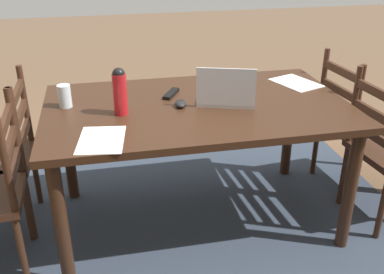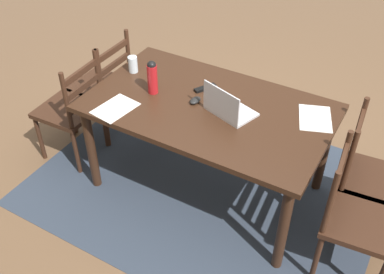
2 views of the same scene
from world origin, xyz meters
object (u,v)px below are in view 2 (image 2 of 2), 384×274
at_px(water_bottle, 152,77).
at_px(computer_mouse, 195,100).
at_px(dining_table, 208,116).
at_px(chair_left_far, 355,218).
at_px(chair_left_near, 370,178).
at_px(chair_right_far, 72,110).
at_px(drinking_glass, 133,64).
at_px(laptop, 227,107).
at_px(chair_right_near, 103,86).
at_px(tv_remote, 205,88).

relative_size(water_bottle, computer_mouse, 2.54).
bearing_deg(water_bottle, dining_table, -172.99).
xyz_separation_m(chair_left_far, chair_left_near, (-0.00, -0.40, 0.00)).
bearing_deg(chair_left_near, dining_table, 9.84).
xyz_separation_m(chair_right_far, water_bottle, (-0.71, -0.15, 0.45)).
xyz_separation_m(chair_left_near, computer_mouse, (1.24, 0.21, 0.33)).
relative_size(dining_table, chair_right_far, 1.79).
relative_size(drinking_glass, computer_mouse, 1.26).
distance_m(laptop, drinking_glass, 0.89).
bearing_deg(dining_table, laptop, 168.62).
bearing_deg(laptop, chair_right_near, -10.20).
height_order(chair_right_near, laptop, laptop).
height_order(water_bottle, tv_remote, water_bottle).
distance_m(chair_right_near, water_bottle, 0.88).
bearing_deg(dining_table, chair_left_near, -170.16).
bearing_deg(computer_mouse, laptop, -178.34).
relative_size(dining_table, tv_remote, 9.98).
distance_m(dining_table, computer_mouse, 0.14).
distance_m(computer_mouse, tv_remote, 0.19).
relative_size(dining_table, chair_right_near, 1.79).
distance_m(dining_table, laptop, 0.22).
relative_size(dining_table, laptop, 4.55).
bearing_deg(dining_table, chair_left_far, 169.79).
bearing_deg(chair_right_near, chair_right_far, 90.00).
distance_m(water_bottle, tv_remote, 0.40).
bearing_deg(laptop, chair_right_far, 7.40).
xyz_separation_m(chair_right_far, tv_remote, (-1.02, -0.37, 0.33)).
bearing_deg(tv_remote, laptop, -6.84).
bearing_deg(tv_remote, chair_right_near, -152.13).
xyz_separation_m(laptop, tv_remote, (0.28, -0.20, -0.05)).
bearing_deg(tv_remote, chair_right_far, -130.42).
height_order(chair_right_far, laptop, laptop).
height_order(chair_left_near, computer_mouse, chair_left_near).
bearing_deg(drinking_glass, dining_table, 171.01).
height_order(water_bottle, computer_mouse, water_bottle).
relative_size(chair_right_near, water_bottle, 3.73).
xyz_separation_m(chair_left_near, drinking_glass, (1.86, 0.08, 0.38)).
height_order(chair_right_near, drinking_glass, chair_right_near).
bearing_deg(drinking_glass, chair_right_near, -11.82).
height_order(chair_left_far, chair_left_near, same).
bearing_deg(water_bottle, drinking_glass, -29.44).
distance_m(dining_table, drinking_glass, 0.74).
relative_size(chair_left_far, drinking_glass, 7.56).
bearing_deg(chair_left_near, chair_left_far, 90.00).
xyz_separation_m(chair_right_near, computer_mouse, (-1.04, 0.21, 0.33)).
distance_m(dining_table, tv_remote, 0.23).
distance_m(chair_left_far, water_bottle, 1.63).
distance_m(chair_left_near, computer_mouse, 1.30).
height_order(dining_table, chair_left_near, chair_left_near).
xyz_separation_m(dining_table, laptop, (-0.16, 0.03, 0.15)).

